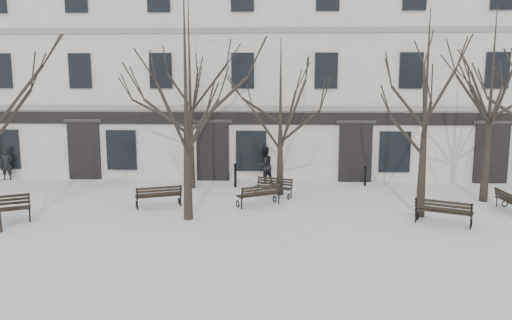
# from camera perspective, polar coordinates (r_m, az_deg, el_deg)

# --- Properties ---
(ground) EXTENTS (100.00, 100.00, 0.00)m
(ground) POSITION_cam_1_polar(r_m,az_deg,el_deg) (17.10, 3.22, -7.69)
(ground) COLOR white
(ground) RESTS_ON ground
(building) EXTENTS (40.40, 10.20, 11.40)m
(building) POSITION_cam_1_polar(r_m,az_deg,el_deg) (29.34, 3.21, 10.20)
(building) COLOR silver
(building) RESTS_ON ground
(tree_1) EXTENTS (5.70, 5.70, 8.14)m
(tree_1) POSITION_cam_1_polar(r_m,az_deg,el_deg) (17.55, -8.08, 9.50)
(tree_1) COLOR black
(tree_1) RESTS_ON ground
(tree_2) EXTENTS (5.18, 5.18, 7.39)m
(tree_2) POSITION_cam_1_polar(r_m,az_deg,el_deg) (18.69, 18.89, 7.65)
(tree_2) COLOR black
(tree_2) RESTS_ON ground
(tree_4) EXTENTS (5.95, 5.95, 8.50)m
(tree_4) POSITION_cam_1_polar(r_m,az_deg,el_deg) (22.89, -7.61, 9.95)
(tree_4) COLOR black
(tree_4) RESTS_ON ground
(tree_5) EXTENTS (4.69, 4.69, 6.71)m
(tree_5) POSITION_cam_1_polar(r_m,az_deg,el_deg) (21.40, 2.83, 7.08)
(tree_5) COLOR black
(tree_5) RESTS_ON ground
(tree_6) EXTENTS (5.46, 5.46, 7.79)m
(tree_6) POSITION_cam_1_polar(r_m,az_deg,el_deg) (22.16, 25.35, 8.06)
(tree_6) COLOR black
(tree_6) RESTS_ON ground
(bench_0) EXTENTS (1.97, 1.46, 0.95)m
(bench_0) POSITION_cam_1_polar(r_m,az_deg,el_deg) (19.58, -27.14, -4.96)
(bench_0) COLOR black
(bench_0) RESTS_ON ground
(bench_1) EXTENTS (1.86, 1.24, 0.89)m
(bench_1) POSITION_cam_1_polar(r_m,az_deg,el_deg) (19.93, -11.06, -3.98)
(bench_1) COLOR black
(bench_1) RESTS_ON ground
(bench_2) EXTENTS (1.95, 1.38, 0.94)m
(bench_2) POSITION_cam_1_polar(r_m,az_deg,el_deg) (18.33, 20.65, -5.47)
(bench_2) COLOR black
(bench_2) RESTS_ON ground
(bench_3) EXTENTS (1.70, 1.10, 0.81)m
(bench_3) POSITION_cam_1_polar(r_m,az_deg,el_deg) (21.35, 2.01, -3.06)
(bench_3) COLOR black
(bench_3) RESTS_ON ground
(bench_4) EXTENTS (1.81, 1.42, 0.89)m
(bench_4) POSITION_cam_1_polar(r_m,az_deg,el_deg) (19.76, 0.38, -3.93)
(bench_4) COLOR black
(bench_4) RESTS_ON ground
(bench_5) EXTENTS (0.62, 1.61, 0.80)m
(bench_5) POSITION_cam_1_polar(r_m,az_deg,el_deg) (21.22, 26.94, -4.15)
(bench_5) COLOR black
(bench_5) RESTS_ON ground
(bollard_a) EXTENTS (0.15, 0.15, 1.14)m
(bollard_a) POSITION_cam_1_polar(r_m,az_deg,el_deg) (23.22, -2.38, -1.66)
(bollard_a) COLOR black
(bollard_a) RESTS_ON ground
(bollard_b) EXTENTS (0.12, 0.12, 0.97)m
(bollard_b) POSITION_cam_1_polar(r_m,az_deg,el_deg) (24.09, 12.38, -1.69)
(bollard_b) COLOR black
(bollard_b) RESTS_ON ground
(pedestrian_a) EXTENTS (0.66, 0.53, 1.58)m
(pedestrian_a) POSITION_cam_1_polar(r_m,az_deg,el_deg) (28.02, -26.49, -2.03)
(pedestrian_a) COLOR black
(pedestrian_a) RESTS_ON ground
(pedestrian_b) EXTENTS (1.10, 1.07, 1.78)m
(pedestrian_b) POSITION_cam_1_polar(r_m,az_deg,el_deg) (24.20, 0.99, -2.68)
(pedestrian_b) COLOR black
(pedestrian_b) RESTS_ON ground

